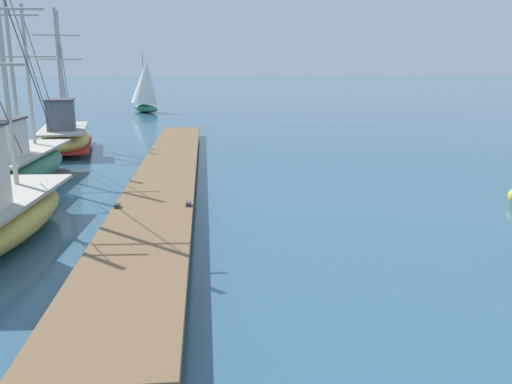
% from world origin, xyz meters
% --- Properties ---
extents(floating_dock, '(3.09, 23.19, 0.53)m').
position_xyz_m(floating_dock, '(-4.16, 15.94, 0.36)').
color(floating_dock, brown).
rests_on(floating_dock, ground).
extents(fishing_boat_1, '(3.29, 6.94, 5.92)m').
position_xyz_m(fishing_boat_1, '(-9.31, 22.29, 0.67)').
color(fishing_boat_1, gold).
rests_on(fishing_boat_1, ground).
extents(fishing_boat_2, '(2.28, 6.99, 6.44)m').
position_xyz_m(fishing_boat_2, '(-8.64, 15.74, 0.67)').
color(fishing_boat_2, '#337556').
rests_on(fishing_boat_2, ground).
extents(distant_sailboat, '(3.25, 4.13, 4.49)m').
position_xyz_m(distant_sailboat, '(-9.09, 42.14, 2.02)').
color(distant_sailboat, '#337556').
rests_on(distant_sailboat, ground).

